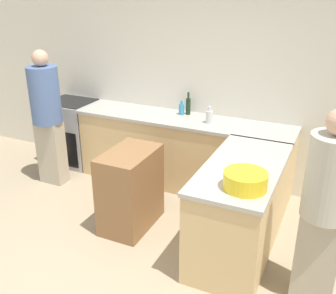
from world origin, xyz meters
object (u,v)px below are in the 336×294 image
island_table (131,189)px  person_at_peninsula (325,205)px  range_oven (73,132)px  dish_soap_bottle (181,109)px  person_by_range (47,114)px  vinegar_bottle_clear (209,116)px  wine_bottle_dark (188,106)px  mixing_bowl (245,180)px

island_table → person_at_peninsula: size_ratio=0.52×
range_oven → dish_soap_bottle: bearing=4.8°
range_oven → person_by_range: 0.82m
range_oven → island_table: size_ratio=1.07×
vinegar_bottle_clear → person_at_peninsula: size_ratio=0.12×
island_table → wine_bottle_dark: size_ratio=3.04×
mixing_bowl → vinegar_bottle_clear: vinegar_bottle_clear is taller
wine_bottle_dark → island_table: bearing=-95.7°
mixing_bowl → person_by_range: size_ratio=0.21×
vinegar_bottle_clear → wine_bottle_dark: size_ratio=0.72×
island_table → dish_soap_bottle: dish_soap_bottle is taller
range_oven → vinegar_bottle_clear: 2.17m
vinegar_bottle_clear → person_at_peninsula: person_at_peninsula is taller
dish_soap_bottle → vinegar_bottle_clear: 0.47m
vinegar_bottle_clear → dish_soap_bottle: bearing=159.0°
mixing_bowl → dish_soap_bottle: bearing=128.0°
person_by_range → person_at_peninsula: bearing=-12.7°
island_table → mixing_bowl: (1.31, -0.35, 0.56)m
person_by_range → person_at_peninsula: (3.40, -0.76, -0.05)m
range_oven → island_table: (1.61, -1.11, -0.03)m
wine_bottle_dark → person_at_peninsula: 2.41m
dish_soap_bottle → wine_bottle_dark: bearing=29.8°
range_oven → wine_bottle_dark: 1.84m
mixing_bowl → vinegar_bottle_clear: size_ratio=1.75×
range_oven → vinegar_bottle_clear: (2.10, -0.03, 0.54)m
mixing_bowl → island_table: bearing=165.0°
island_table → person_by_range: person_by_range is taller
mixing_bowl → person_at_peninsula: (0.63, 0.05, -0.10)m
mixing_bowl → person_by_range: (-2.77, 0.81, -0.05)m
mixing_bowl → dish_soap_bottle: (-1.25, 1.60, 0.00)m
island_table → person_by_range: 1.62m
island_table → person_by_range: bearing=162.5°
island_table → vinegar_bottle_clear: bearing=65.7°
range_oven → person_by_range: person_by_range is taller
mixing_bowl → range_oven: bearing=153.4°
vinegar_bottle_clear → person_by_range: 2.05m
range_oven → vinegar_bottle_clear: size_ratio=4.53×
person_at_peninsula → range_oven: bearing=158.3°
dish_soap_bottle → wine_bottle_dark: size_ratio=0.63×
vinegar_bottle_clear → wine_bottle_dark: (-0.36, 0.21, 0.03)m
mixing_bowl → wine_bottle_dark: (-1.18, 1.64, 0.04)m
person_at_peninsula → dish_soap_bottle: bearing=140.4°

